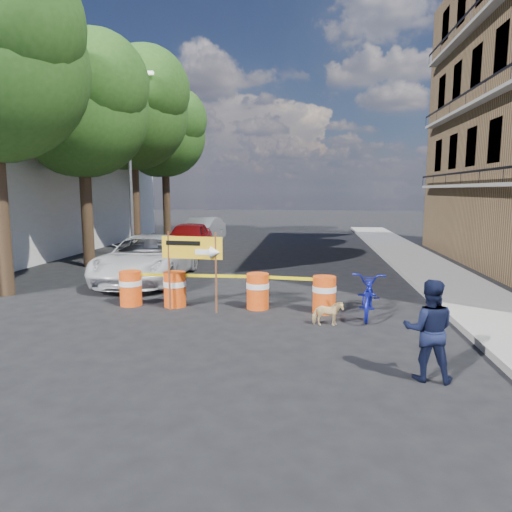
% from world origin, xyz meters
% --- Properties ---
extents(ground, '(120.00, 120.00, 0.00)m').
position_xyz_m(ground, '(0.00, 0.00, 0.00)').
color(ground, black).
rests_on(ground, ground).
extents(sidewalk_east, '(2.40, 40.00, 0.15)m').
position_xyz_m(sidewalk_east, '(6.20, 6.00, 0.07)').
color(sidewalk_east, gray).
rests_on(sidewalk_east, ground).
extents(tree_mid_a, '(5.25, 5.00, 8.68)m').
position_xyz_m(tree_mid_a, '(-6.74, 7.00, 6.01)').
color(tree_mid_a, '#332316').
rests_on(tree_mid_a, ground).
extents(tree_mid_b, '(5.67, 5.40, 9.62)m').
position_xyz_m(tree_mid_b, '(-6.73, 12.00, 6.71)').
color(tree_mid_b, '#332316').
rests_on(tree_mid_b, ground).
extents(tree_far, '(5.04, 4.80, 8.84)m').
position_xyz_m(tree_far, '(-6.74, 17.00, 6.22)').
color(tree_far, '#332316').
rests_on(tree_far, ground).
extents(streetlamp, '(1.25, 0.18, 8.00)m').
position_xyz_m(streetlamp, '(-5.93, 9.50, 4.38)').
color(streetlamp, gray).
rests_on(streetlamp, ground).
extents(barrel_far_left, '(0.58, 0.58, 0.90)m').
position_xyz_m(barrel_far_left, '(-2.81, 1.29, 0.47)').
color(barrel_far_left, '#ED430D').
rests_on(barrel_far_left, ground).
extents(barrel_mid_left, '(0.58, 0.58, 0.90)m').
position_xyz_m(barrel_mid_left, '(-1.64, 1.31, 0.47)').
color(barrel_mid_left, '#ED430D').
rests_on(barrel_mid_left, ground).
extents(barrel_mid_right, '(0.58, 0.58, 0.90)m').
position_xyz_m(barrel_mid_right, '(0.51, 1.34, 0.47)').
color(barrel_mid_right, '#ED430D').
rests_on(barrel_mid_right, ground).
extents(barrel_far_right, '(0.58, 0.58, 0.90)m').
position_xyz_m(barrel_far_right, '(2.16, 1.13, 0.47)').
color(barrel_far_right, '#ED430D').
rests_on(barrel_far_right, ground).
extents(detour_sign, '(1.53, 0.32, 1.98)m').
position_xyz_m(detour_sign, '(-0.84, 0.85, 1.45)').
color(detour_sign, '#592D19').
rests_on(detour_sign, ground).
extents(pedestrian, '(0.87, 0.72, 1.61)m').
position_xyz_m(pedestrian, '(3.66, -2.70, 0.81)').
color(pedestrian, black).
rests_on(pedestrian, ground).
extents(bicycle, '(0.92, 1.22, 2.12)m').
position_xyz_m(bicycle, '(3.22, 0.98, 1.06)').
color(bicycle, '#13199C').
rests_on(bicycle, ground).
extents(dog, '(0.69, 0.38, 0.56)m').
position_xyz_m(dog, '(2.21, 0.05, 0.28)').
color(dog, '#E6C684').
rests_on(dog, ground).
extents(suv_white, '(2.70, 5.45, 1.49)m').
position_xyz_m(suv_white, '(-3.52, 4.51, 0.74)').
color(suv_white, silver).
rests_on(suv_white, ground).
extents(sedan_red, '(2.01, 4.56, 1.53)m').
position_xyz_m(sedan_red, '(-3.77, 10.66, 0.76)').
color(sedan_red, maroon).
rests_on(sedan_red, ground).
extents(sedan_silver, '(2.01, 4.59, 1.47)m').
position_xyz_m(sedan_silver, '(-4.21, 15.17, 0.73)').
color(sedan_silver, '#9E9FA5').
rests_on(sedan_silver, ground).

